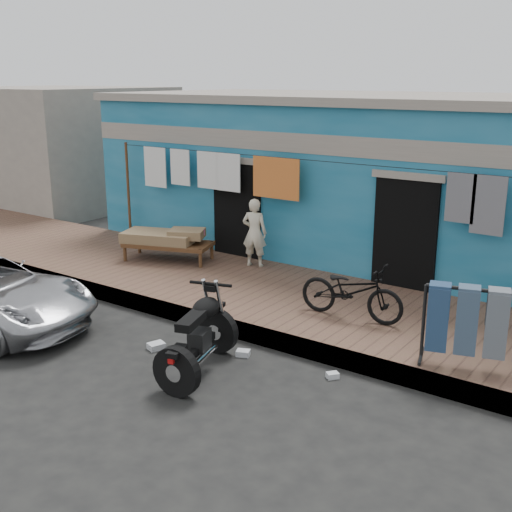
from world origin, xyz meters
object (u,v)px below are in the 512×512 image
(seated_person, at_px, (255,233))
(jeans_rack, at_px, (511,329))
(charpoy, at_px, (168,245))
(bicycle, at_px, (352,285))
(motorcycle, at_px, (198,333))

(seated_person, height_order, jeans_rack, seated_person)
(seated_person, relative_size, charpoy, 0.67)
(seated_person, distance_m, charpoy, 1.76)
(bicycle, distance_m, motorcycle, 2.53)
(charpoy, bearing_deg, bicycle, -9.88)
(motorcycle, distance_m, charpoy, 4.53)
(seated_person, bearing_deg, charpoy, 4.61)
(bicycle, bearing_deg, seated_person, 59.24)
(charpoy, height_order, jeans_rack, jeans_rack)
(motorcycle, relative_size, jeans_rack, 0.81)
(bicycle, xyz_separation_m, motorcycle, (-1.00, -2.31, -0.22))
(seated_person, distance_m, bicycle, 3.07)
(seated_person, distance_m, motorcycle, 4.10)
(bicycle, relative_size, charpoy, 0.82)
(seated_person, height_order, bicycle, seated_person)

